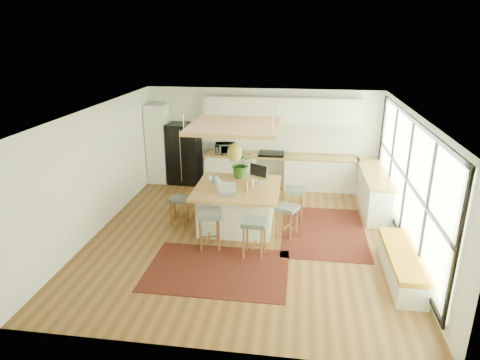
% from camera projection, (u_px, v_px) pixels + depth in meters
% --- Properties ---
extents(floor, '(7.00, 7.00, 0.00)m').
position_uv_depth(floor, '(246.00, 236.00, 9.17)').
color(floor, brown).
rests_on(floor, ground).
extents(ceiling, '(7.00, 7.00, 0.00)m').
position_uv_depth(ceiling, '(247.00, 112.00, 8.27)').
color(ceiling, white).
rests_on(ceiling, ground).
extents(wall_back, '(6.50, 0.00, 6.50)m').
position_uv_depth(wall_back, '(262.00, 137.00, 11.99)').
color(wall_back, white).
rests_on(wall_back, ground).
extents(wall_front, '(6.50, 0.00, 6.50)m').
position_uv_depth(wall_front, '(212.00, 265.00, 5.45)').
color(wall_front, white).
rests_on(wall_front, ground).
extents(wall_left, '(0.00, 7.00, 7.00)m').
position_uv_depth(wall_left, '(97.00, 170.00, 9.15)').
color(wall_left, white).
rests_on(wall_left, ground).
extents(wall_right, '(0.00, 7.00, 7.00)m').
position_uv_depth(wall_right, '(411.00, 185.00, 8.29)').
color(wall_right, white).
rests_on(wall_right, ground).
extents(window_wall, '(0.10, 6.20, 2.60)m').
position_uv_depth(window_wall, '(410.00, 182.00, 8.28)').
color(window_wall, black).
rests_on(window_wall, wall_right).
extents(pantry, '(0.55, 0.60, 2.25)m').
position_uv_depth(pantry, '(158.00, 144.00, 12.15)').
color(pantry, silver).
rests_on(pantry, floor).
extents(back_counter_base, '(4.20, 0.60, 0.88)m').
position_uv_depth(back_counter_base, '(280.00, 172.00, 11.92)').
color(back_counter_base, silver).
rests_on(back_counter_base, floor).
extents(back_counter_top, '(4.24, 0.64, 0.05)m').
position_uv_depth(back_counter_top, '(280.00, 156.00, 11.76)').
color(back_counter_top, '#A5743A').
rests_on(back_counter_top, back_counter_base).
extents(backsplash, '(4.20, 0.02, 0.80)m').
position_uv_depth(backsplash, '(281.00, 138.00, 11.89)').
color(backsplash, white).
rests_on(backsplash, wall_back).
extents(upper_cabinets, '(4.20, 0.34, 0.70)m').
position_uv_depth(upper_cabinets, '(282.00, 110.00, 11.48)').
color(upper_cabinets, silver).
rests_on(upper_cabinets, wall_back).
extents(range, '(0.76, 0.62, 1.00)m').
position_uv_depth(range, '(271.00, 169.00, 11.93)').
color(range, '#A5A5AA').
rests_on(range, floor).
extents(right_counter_base, '(0.60, 2.50, 0.88)m').
position_uv_depth(right_counter_base, '(374.00, 191.00, 10.50)').
color(right_counter_base, silver).
rests_on(right_counter_base, floor).
extents(right_counter_top, '(0.64, 2.54, 0.05)m').
position_uv_depth(right_counter_top, '(376.00, 173.00, 10.35)').
color(right_counter_top, '#A5743A').
rests_on(right_counter_top, right_counter_base).
extents(window_bench, '(0.52, 2.00, 0.50)m').
position_uv_depth(window_bench, '(401.00, 265.00, 7.57)').
color(window_bench, silver).
rests_on(window_bench, floor).
extents(ceiling_panel, '(1.86, 1.86, 0.80)m').
position_uv_depth(ceiling_panel, '(235.00, 139.00, 8.90)').
color(ceiling_panel, '#A5743A').
rests_on(ceiling_panel, ceiling).
extents(rug_near, '(2.60, 1.80, 0.01)m').
position_uv_depth(rug_near, '(217.00, 270.00, 7.87)').
color(rug_near, black).
rests_on(rug_near, floor).
extents(rug_right, '(1.80, 2.60, 0.01)m').
position_uv_depth(rug_right, '(323.00, 231.00, 9.38)').
color(rug_right, black).
rests_on(rug_right, floor).
extents(fridge, '(0.89, 0.72, 1.73)m').
position_uv_depth(fridge, '(185.00, 152.00, 12.11)').
color(fridge, black).
rests_on(fridge, floor).
extents(island, '(1.85, 1.85, 0.93)m').
position_uv_depth(island, '(237.00, 206.00, 9.54)').
color(island, '#A5743A').
rests_on(island, floor).
extents(stool_near_left, '(0.57, 0.57, 0.79)m').
position_uv_depth(stool_near_left, '(209.00, 232.00, 8.57)').
color(stool_near_left, '#4D5155').
rests_on(stool_near_left, floor).
extents(stool_near_right, '(0.49, 0.49, 0.77)m').
position_uv_depth(stool_near_right, '(254.00, 240.00, 8.25)').
color(stool_near_right, '#4D5155').
rests_on(stool_near_right, floor).
extents(stool_right_front, '(0.54, 0.54, 0.71)m').
position_uv_depth(stool_right_front, '(287.00, 222.00, 9.03)').
color(stool_right_front, '#4D5155').
rests_on(stool_right_front, floor).
extents(stool_right_back, '(0.47, 0.47, 0.77)m').
position_uv_depth(stool_right_back, '(294.00, 205.00, 9.86)').
color(stool_right_back, '#4D5155').
rests_on(stool_right_back, floor).
extents(stool_left_side, '(0.39, 0.39, 0.66)m').
position_uv_depth(stool_left_side, '(179.00, 210.00, 9.61)').
color(stool_left_side, '#4D5155').
rests_on(stool_left_side, floor).
extents(laptop, '(0.37, 0.39, 0.26)m').
position_uv_depth(laptop, '(227.00, 190.00, 8.87)').
color(laptop, '#A5A5AA').
rests_on(laptop, island).
extents(monitor, '(0.52, 0.41, 0.46)m').
position_uv_depth(monitor, '(259.00, 172.00, 9.52)').
color(monitor, '#A5A5AA').
rests_on(monitor, island).
extents(microwave, '(0.56, 0.35, 0.36)m').
position_uv_depth(microwave, '(225.00, 147.00, 11.88)').
color(microwave, '#A5A5AA').
rests_on(microwave, back_counter_top).
extents(island_plant, '(0.63, 0.69, 0.51)m').
position_uv_depth(island_plant, '(241.00, 167.00, 9.91)').
color(island_plant, '#1E4C19').
rests_on(island_plant, island).
extents(island_bowl, '(0.29, 0.29, 0.06)m').
position_uv_depth(island_bowl, '(214.00, 179.00, 9.80)').
color(island_bowl, silver).
rests_on(island_bowl, island).
extents(island_bottle_0, '(0.07, 0.07, 0.19)m').
position_uv_depth(island_bottle_0, '(214.00, 180.00, 9.52)').
color(island_bottle_0, '#3180C4').
rests_on(island_bottle_0, island).
extents(island_bottle_1, '(0.07, 0.07, 0.19)m').
position_uv_depth(island_bottle_1, '(218.00, 184.00, 9.26)').
color(island_bottle_1, white).
rests_on(island_bottle_1, island).
extents(island_bottle_2, '(0.07, 0.07, 0.19)m').
position_uv_depth(island_bottle_2, '(247.00, 188.00, 9.04)').
color(island_bottle_2, '#AC7139').
rests_on(island_bottle_2, island).
extents(island_bottle_3, '(0.07, 0.07, 0.19)m').
position_uv_depth(island_bottle_3, '(253.00, 183.00, 9.35)').
color(island_bottle_3, silver).
rests_on(island_bottle_3, island).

